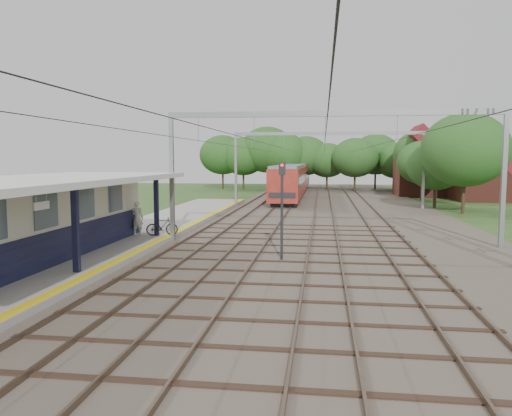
{
  "coord_description": "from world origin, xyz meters",
  "views": [
    {
      "loc": [
        3.12,
        -11.14,
        4.52
      ],
      "look_at": [
        -0.85,
        18.32,
        1.6
      ],
      "focal_mm": 35.0,
      "sensor_mm": 36.0,
      "label": 1
    }
  ],
  "objects_px": {
    "person": "(137,218)",
    "bicycle": "(162,226)",
    "train": "(294,179)",
    "signal_post": "(282,199)"
  },
  "relations": [
    {
      "from": "bicycle",
      "to": "signal_post",
      "type": "xyz_separation_m",
      "value": [
        6.95,
        -4.51,
        1.9
      ]
    },
    {
      "from": "bicycle",
      "to": "signal_post",
      "type": "height_order",
      "value": "signal_post"
    },
    {
      "from": "person",
      "to": "train",
      "type": "relative_size",
      "value": 0.05
    },
    {
      "from": "bicycle",
      "to": "signal_post",
      "type": "distance_m",
      "value": 8.5
    },
    {
      "from": "train",
      "to": "signal_post",
      "type": "bearing_deg",
      "value": -87.39
    },
    {
      "from": "bicycle",
      "to": "train",
      "type": "distance_m",
      "value": 36.44
    },
    {
      "from": "signal_post",
      "to": "bicycle",
      "type": "bearing_deg",
      "value": 142.27
    },
    {
      "from": "signal_post",
      "to": "train",
      "type": "bearing_deg",
      "value": 87.87
    },
    {
      "from": "signal_post",
      "to": "person",
      "type": "bearing_deg",
      "value": 146.9
    },
    {
      "from": "person",
      "to": "bicycle",
      "type": "height_order",
      "value": "person"
    }
  ]
}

